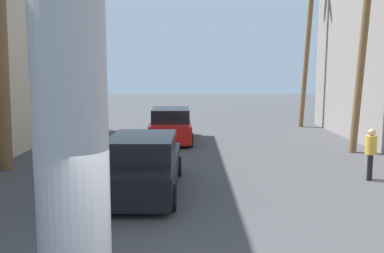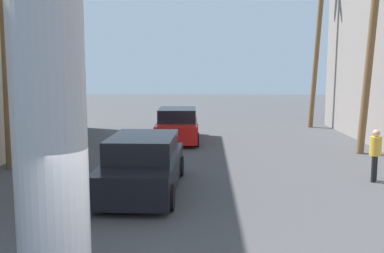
% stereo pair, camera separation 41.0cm
% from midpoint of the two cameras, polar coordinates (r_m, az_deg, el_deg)
% --- Properties ---
extents(ground_plane, '(91.23, 91.23, 0.00)m').
position_cam_midpoint_polar(ground_plane, '(14.68, 1.39, -5.68)').
color(ground_plane, '#424244').
extents(car_lead, '(2.05, 4.82, 1.56)m').
position_cam_midpoint_polar(car_lead, '(12.01, -5.52, -5.08)').
color(car_lead, black).
rests_on(car_lead, ground).
extents(car_far, '(2.13, 4.61, 1.56)m').
position_cam_midpoint_polar(car_far, '(20.31, -1.38, 0.12)').
color(car_far, black).
rests_on(car_far, ground).
extents(palm_tree_far_right, '(2.54, 2.52, 9.28)m').
position_cam_midpoint_polar(palm_tree_far_right, '(26.13, 16.96, 12.50)').
color(palm_tree_far_right, brown).
rests_on(palm_tree_far_right, ground).
extents(palm_tree_mid_right, '(2.45, 2.35, 9.36)m').
position_cam_midpoint_polar(palm_tree_mid_right, '(18.65, 23.64, 14.57)').
color(palm_tree_mid_right, brown).
rests_on(palm_tree_mid_right, ground).
extents(palm_tree_mid_left, '(2.52, 2.31, 7.31)m').
position_cam_midpoint_polar(palm_tree_mid_left, '(15.79, -22.74, 10.30)').
color(palm_tree_mid_left, brown).
rests_on(palm_tree_mid_left, ground).
extents(pedestrian_mid_right, '(0.47, 0.47, 1.59)m').
position_cam_midpoint_polar(pedestrian_mid_right, '(14.08, 24.02, -3.06)').
color(pedestrian_mid_right, black).
rests_on(pedestrian_mid_right, ground).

